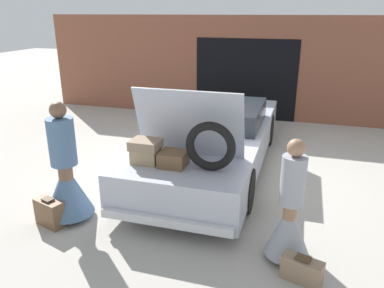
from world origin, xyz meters
The scene contains 7 objects.
ground_plane centered at (0.00, 0.00, 0.00)m, with size 40.00×40.00×0.00m, color #ADA89E.
garage_wall_back centered at (0.00, 3.75, 1.39)m, with size 12.00×0.14×2.80m.
car centered at (0.00, -0.01, 0.57)m, with size 1.97×5.33×1.86m.
person_left centered at (-1.56, -2.51, 0.62)m, with size 0.71×0.71×1.76m.
person_right centered at (1.56, -2.59, 0.56)m, with size 0.55×0.55×1.56m.
suitcase_beside_left_person centered at (-1.71, -2.78, 0.20)m, with size 0.49×0.33×0.42m.
suitcase_beside_right_person centered at (1.75, -2.97, 0.15)m, with size 0.49×0.32×0.32m.
Camera 1 is at (1.57, -6.66, 2.89)m, focal length 35.00 mm.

